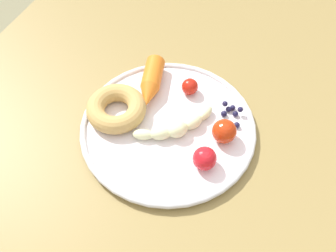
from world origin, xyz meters
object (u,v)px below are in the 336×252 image
at_px(carrot_orange, 151,83).
at_px(tomato_mid, 205,158).
at_px(donut, 116,109).
at_px(tomato_near, 190,87).
at_px(blueberry_pile, 232,112).
at_px(tomato_far, 224,131).
at_px(dining_table, 157,154).
at_px(plate, 168,127).
at_px(banana, 177,127).

distance_m(carrot_orange, tomato_mid, 0.20).
height_order(donut, tomato_near, donut).
xyz_separation_m(blueberry_pile, tomato_far, (-0.06, -0.00, 0.01)).
bearing_deg(dining_table, carrot_orange, 29.18).
xyz_separation_m(dining_table, donut, (-0.00, 0.08, 0.11)).
xyz_separation_m(carrot_orange, blueberry_pile, (-0.00, -0.17, -0.01)).
bearing_deg(plate, donut, 96.81).
bearing_deg(tomato_far, plate, 97.01).
xyz_separation_m(dining_table, tomato_near, (0.10, -0.03, 0.11)).
bearing_deg(blueberry_pile, tomato_mid, 173.90).
height_order(dining_table, banana, banana).
bearing_deg(tomato_near, tomato_mid, -151.19).
bearing_deg(carrot_orange, dining_table, -150.82).
distance_m(plate, tomato_near, 0.09).
bearing_deg(carrot_orange, donut, 157.42).
bearing_deg(plate, banana, -101.38).
relative_size(dining_table, donut, 11.12).
xyz_separation_m(banana, carrot_orange, (0.07, 0.08, 0.01)).
bearing_deg(plate, tomato_mid, -120.79).
distance_m(plate, donut, 0.10).
height_order(plate, blueberry_pile, blueberry_pile).
bearing_deg(blueberry_pile, plate, 124.57).
xyz_separation_m(donut, tomato_mid, (-0.04, -0.19, 0.00)).
distance_m(blueberry_pile, tomato_near, 0.10).
relative_size(plate, donut, 2.90).
bearing_deg(dining_table, tomato_far, -79.30).
distance_m(carrot_orange, donut, 0.09).
distance_m(plate, banana, 0.02).
bearing_deg(banana, plate, 78.62).
relative_size(banana, tomato_near, 3.82).
distance_m(carrot_orange, blueberry_pile, 0.17).
relative_size(blueberry_pile, tomato_mid, 1.17).
relative_size(banana, donut, 1.11).
bearing_deg(banana, tomato_mid, -125.06).
bearing_deg(dining_table, donut, 91.01).
xyz_separation_m(tomato_mid, tomato_far, (0.06, -0.01, 0.00)).
bearing_deg(tomato_mid, donut, 77.83).
relative_size(plate, carrot_orange, 2.59).
relative_size(banana, carrot_orange, 0.99).
xyz_separation_m(blueberry_pile, tomato_near, (0.02, 0.09, 0.01)).
relative_size(dining_table, tomato_near, 38.32).
xyz_separation_m(banana, donut, (-0.01, 0.12, 0.00)).
xyz_separation_m(plate, donut, (-0.01, 0.10, 0.02)).
height_order(tomato_near, tomato_far, tomato_far).
height_order(carrot_orange, blueberry_pile, carrot_orange).
height_order(blueberry_pile, tomato_far, tomato_far).
relative_size(tomato_near, tomato_mid, 0.80).
height_order(dining_table, tomato_far, tomato_far).
xyz_separation_m(carrot_orange, tomato_near, (0.02, -0.07, -0.00)).
distance_m(banana, tomato_near, 0.10).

